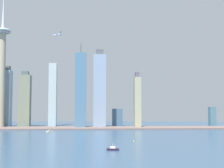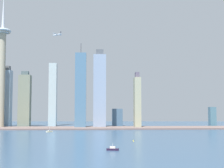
# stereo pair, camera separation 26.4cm
# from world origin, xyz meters

# --- Properties ---
(waterfront_pier) EXTENTS (828.50, 77.26, 2.69)m
(waterfront_pier) POSITION_xyz_m (0.00, 556.18, 1.34)
(waterfront_pier) COLOR #6D5A55
(waterfront_pier) RESTS_ON ground
(observation_tower) EXTENTS (34.65, 34.65, 296.98)m
(observation_tower) POSITION_xyz_m (-226.61, 579.83, 141.05)
(observation_tower) COLOR tan
(observation_tower) RESTS_ON ground
(skyscraper_0) EXTENTS (24.53, 19.81, 41.19)m
(skyscraper_0) POSITION_xyz_m (27.71, 643.89, 20.60)
(skyscraper_0) COLOR slate
(skyscraper_0) RESTS_ON ground
(skyscraper_1) EXTENTS (23.64, 19.39, 183.46)m
(skyscraper_1) POSITION_xyz_m (-56.41, 572.43, 80.98)
(skyscraper_1) COLOR teal
(skyscraper_1) RESTS_ON ground
(skyscraper_3) EXTENTS (13.85, 27.31, 121.07)m
(skyscraper_3) POSITION_xyz_m (66.76, 575.38, 56.94)
(skyscraper_3) COLOR #A2A385
(skyscraper_3) RESTS_ON ground
(skyscraper_4) EXTENTS (18.01, 21.87, 149.63)m
(skyscraper_4) POSITION_xyz_m (-126.01, 650.27, 74.81)
(skyscraper_4) COLOR #B1C4C6
(skyscraper_4) RESTS_ON ground
(skyscraper_5) EXTENTS (14.09, 15.69, 45.37)m
(skyscraper_5) POSITION_xyz_m (247.49, 614.33, 22.68)
(skyscraper_5) COLOR #466E80
(skyscraper_5) RESTS_ON ground
(skyscraper_6) EXTENTS (27.60, 20.69, 172.00)m
(skyscraper_6) POSITION_xyz_m (-15.31, 584.13, 82.40)
(skyscraper_6) COLOR #889BB7
(skyscraper_6) RESTS_ON ground
(skyscraper_7) EXTENTS (20.90, 24.28, 141.54)m
(skyscraper_7) POSITION_xyz_m (-232.44, 642.04, 67.54)
(skyscraper_7) COLOR #83A5BD
(skyscraper_7) RESTS_ON ground
(skyscraper_8) EXTENTS (26.16, 21.25, 126.57)m
(skyscraper_8) POSITION_xyz_m (-185.25, 618.23, 60.54)
(skyscraper_8) COLOR gray
(skyscraper_8) RESTS_ON ground
(boat_1) EXTENTS (11.21, 12.22, 9.22)m
(boat_1) POSITION_xyz_m (-106.70, 466.86, 1.37)
(boat_1) COLOR beige
(boat_1) RESTS_ON ground
(boat_3) EXTENTS (12.92, 5.84, 7.26)m
(boat_3) POSITION_xyz_m (-6.74, 219.81, 1.56)
(boat_3) COLOR #22172F
(boat_3) RESTS_ON ground
(channel_buoy_0) EXTENTS (1.50, 1.50, 1.95)m
(channel_buoy_0) POSITION_xyz_m (25.14, 305.96, 0.98)
(channel_buoy_0) COLOR yellow
(channel_buoy_0) RESTS_ON ground
(airplane) EXTENTS (22.88, 21.57, 7.77)m
(airplane) POSITION_xyz_m (-109.70, 583.69, 204.88)
(airplane) COLOR silver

